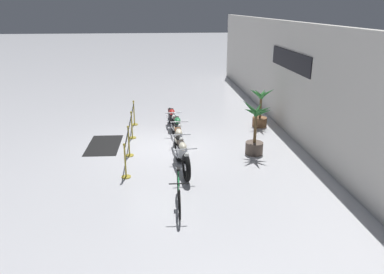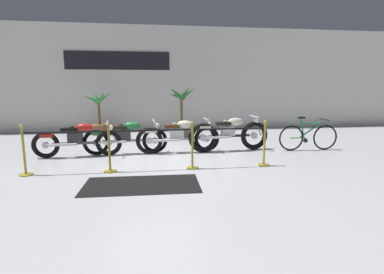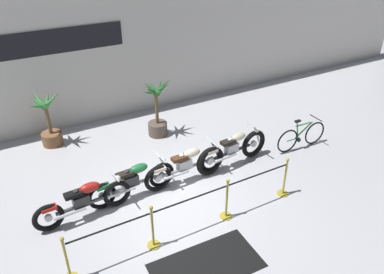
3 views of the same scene
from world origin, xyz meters
name	(u,v)px [view 2 (image 2 of 3)]	position (x,y,z in m)	size (l,w,h in m)	color
ground_plane	(154,159)	(0.00, 0.00, 0.00)	(120.00, 120.00, 0.00)	silver
back_wall	(150,79)	(0.00, 5.12, 2.10)	(28.00, 0.29, 4.20)	silver
motorcycle_red_0	(78,140)	(-1.94, 0.51, 0.45)	(2.23, 0.62, 0.92)	black
motorcycle_green_1	(126,137)	(-0.72, 0.66, 0.46)	(2.24, 0.62, 0.92)	black
motorcycle_cream_2	(179,136)	(0.69, 0.62, 0.47)	(2.32, 0.62, 0.94)	black
motorcycle_cream_3	(229,134)	(2.13, 0.64, 0.49)	(2.35, 0.62, 0.99)	black
bicycle	(308,137)	(4.38, 0.40, 0.39)	(1.74, 0.48, 0.97)	black
potted_palm_left_of_row	(182,115)	(1.05, 3.15, 0.80)	(1.07, 0.95, 1.88)	brown
potted_palm_right_of_row	(99,116)	(-1.95, 4.16, 0.71)	(1.02, 1.12, 1.70)	brown
stanchion_far_left	(98,142)	(-1.20, -1.03, 0.65)	(5.26, 0.28, 1.05)	gold
stanchion_mid_left	(110,155)	(-0.97, -1.03, 0.36)	(0.28, 0.28, 1.05)	gold
stanchion_mid_right	(192,153)	(0.82, -1.03, 0.36)	(0.28, 0.28, 1.05)	gold
stanchion_far_right	(264,150)	(2.49, -1.03, 0.36)	(0.28, 0.28, 1.05)	gold
floor_banner	(142,185)	(-0.28, -2.01, 0.00)	(2.14, 1.13, 0.01)	black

